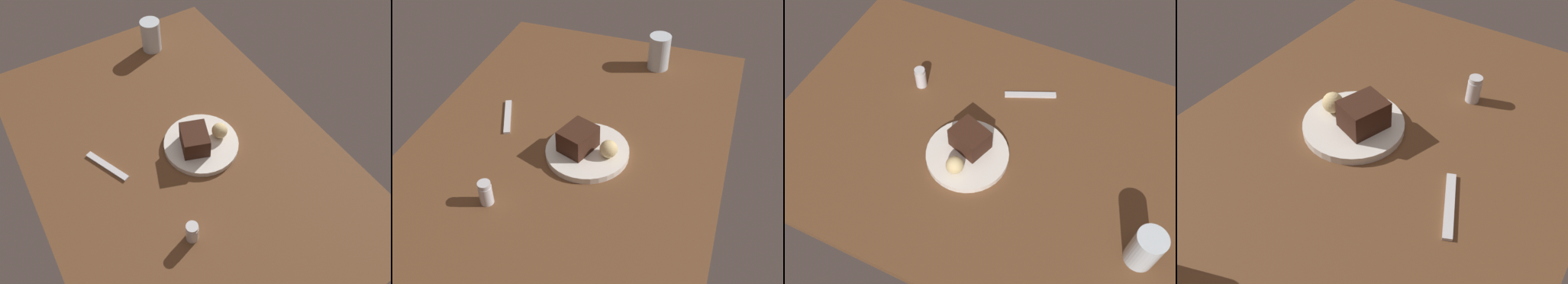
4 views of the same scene
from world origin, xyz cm
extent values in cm
cube|color=brown|center=(0.00, 0.00, 1.50)|extent=(120.00, 84.00, 3.00)
cylinder|color=white|center=(3.09, 6.48, 3.90)|extent=(22.07, 22.07, 1.79)
cube|color=#381E14|center=(3.42, 4.04, 7.97)|extent=(11.04, 10.07, 6.36)
sphere|color=#DBC184|center=(3.71, 12.44, 7.12)|extent=(4.66, 4.66, 4.66)
cylinder|color=silver|center=(26.65, -10.64, 5.63)|extent=(3.26, 3.26, 5.27)
cylinder|color=silver|center=(26.65, -10.64, 8.87)|extent=(3.09, 3.09, 1.20)
cylinder|color=silver|center=(-44.95, 14.77, 8.75)|extent=(7.00, 7.00, 11.50)
cube|color=silver|center=(-4.33, -20.44, 3.35)|extent=(14.44, 7.72, 0.70)
camera|label=1|loc=(61.53, -30.71, 94.01)|focal=35.30mm
camera|label=2|loc=(90.06, 36.20, 87.77)|focal=43.39mm
camera|label=3|loc=(-27.14, 63.21, 103.93)|focal=41.16mm
camera|label=4|loc=(-52.80, -36.32, 66.46)|focal=39.91mm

